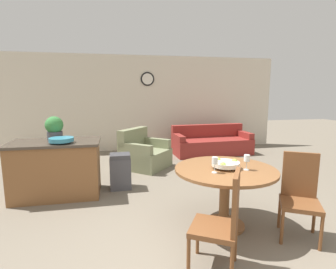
{
  "coord_description": "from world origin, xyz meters",
  "views": [
    {
      "loc": [
        -0.83,
        -2.03,
        1.68
      ],
      "look_at": [
        0.06,
        2.31,
        0.96
      ],
      "focal_mm": 28.0,
      "sensor_mm": 36.0,
      "label": 1
    }
  ],
  "objects_px": {
    "dining_chair_near_right": "(300,193)",
    "kitchen_island": "(57,169)",
    "couch": "(211,144)",
    "dining_chair_near_left": "(223,219)",
    "armchair": "(144,155)",
    "dining_table": "(225,182)",
    "fruit_bowl": "(226,164)",
    "trash_bin": "(120,171)",
    "wine_glass_right": "(247,159)",
    "potted_plant": "(54,128)",
    "wine_glass_left": "(215,161)",
    "teal_bowl": "(61,140)"
  },
  "relations": [
    {
      "from": "dining_chair_near_right",
      "to": "kitchen_island",
      "type": "bearing_deg",
      "value": -0.91
    },
    {
      "from": "couch",
      "to": "dining_chair_near_right",
      "type": "bearing_deg",
      "value": -99.61
    },
    {
      "from": "dining_chair_near_left",
      "to": "armchair",
      "type": "bearing_deg",
      "value": 35.63
    },
    {
      "from": "dining_table",
      "to": "fruit_bowl",
      "type": "relative_size",
      "value": 3.67
    },
    {
      "from": "armchair",
      "to": "trash_bin",
      "type": "bearing_deg",
      "value": -163.89
    },
    {
      "from": "fruit_bowl",
      "to": "wine_glass_right",
      "type": "height_order",
      "value": "wine_glass_right"
    },
    {
      "from": "potted_plant",
      "to": "trash_bin",
      "type": "distance_m",
      "value": 1.31
    },
    {
      "from": "wine_glass_left",
      "to": "fruit_bowl",
      "type": "bearing_deg",
      "value": 35.91
    },
    {
      "from": "wine_glass_right",
      "to": "teal_bowl",
      "type": "xyz_separation_m",
      "value": [
        -2.34,
        1.43,
        0.06
      ]
    },
    {
      "from": "kitchen_island",
      "to": "couch",
      "type": "height_order",
      "value": "kitchen_island"
    },
    {
      "from": "fruit_bowl",
      "to": "dining_chair_near_left",
      "type": "bearing_deg",
      "value": -114.72
    },
    {
      "from": "dining_chair_near_left",
      "to": "kitchen_island",
      "type": "xyz_separation_m",
      "value": [
        -1.89,
        2.26,
        -0.07
      ]
    },
    {
      "from": "dining_table",
      "to": "trash_bin",
      "type": "bearing_deg",
      "value": 127.49
    },
    {
      "from": "dining_table",
      "to": "dining_chair_near_right",
      "type": "bearing_deg",
      "value": -24.8
    },
    {
      "from": "wine_glass_left",
      "to": "teal_bowl",
      "type": "distance_m",
      "value": 2.41
    },
    {
      "from": "fruit_bowl",
      "to": "couch",
      "type": "height_order",
      "value": "fruit_bowl"
    },
    {
      "from": "dining_chair_near_right",
      "to": "wine_glass_right",
      "type": "distance_m",
      "value": 0.72
    },
    {
      "from": "kitchen_island",
      "to": "armchair",
      "type": "height_order",
      "value": "kitchen_island"
    },
    {
      "from": "dining_table",
      "to": "wine_glass_right",
      "type": "distance_m",
      "value": 0.39
    },
    {
      "from": "teal_bowl",
      "to": "trash_bin",
      "type": "distance_m",
      "value": 1.14
    },
    {
      "from": "teal_bowl",
      "to": "potted_plant",
      "type": "height_order",
      "value": "potted_plant"
    },
    {
      "from": "dining_chair_near_left",
      "to": "dining_chair_near_right",
      "type": "relative_size",
      "value": 1.0
    },
    {
      "from": "trash_bin",
      "to": "teal_bowl",
      "type": "bearing_deg",
      "value": -160.9
    },
    {
      "from": "kitchen_island",
      "to": "armchair",
      "type": "xyz_separation_m",
      "value": [
        1.56,
        1.35,
        -0.16
      ]
    },
    {
      "from": "trash_bin",
      "to": "potted_plant",
      "type": "bearing_deg",
      "value": 179.3
    },
    {
      "from": "dining_chair_near_left",
      "to": "trash_bin",
      "type": "bearing_deg",
      "value": 50.56
    },
    {
      "from": "dining_chair_near_right",
      "to": "couch",
      "type": "distance_m",
      "value": 4.18
    },
    {
      "from": "dining_table",
      "to": "armchair",
      "type": "bearing_deg",
      "value": 103.74
    },
    {
      "from": "wine_glass_right",
      "to": "kitchen_island",
      "type": "distance_m",
      "value": 2.97
    },
    {
      "from": "dining_chair_near_left",
      "to": "trash_bin",
      "type": "distance_m",
      "value": 2.56
    },
    {
      "from": "fruit_bowl",
      "to": "wine_glass_left",
      "type": "height_order",
      "value": "wine_glass_left"
    },
    {
      "from": "kitchen_island",
      "to": "couch",
      "type": "relative_size",
      "value": 0.65
    },
    {
      "from": "dining_chair_near_left",
      "to": "potted_plant",
      "type": "bearing_deg",
      "value": 68.93
    },
    {
      "from": "dining_chair_near_right",
      "to": "fruit_bowl",
      "type": "relative_size",
      "value": 2.91
    },
    {
      "from": "dining_table",
      "to": "wine_glass_right",
      "type": "relative_size",
      "value": 6.66
    },
    {
      "from": "fruit_bowl",
      "to": "kitchen_island",
      "type": "bearing_deg",
      "value": 146.72
    },
    {
      "from": "dining_chair_near_right",
      "to": "wine_glass_right",
      "type": "height_order",
      "value": "dining_chair_near_right"
    },
    {
      "from": "dining_chair_near_left",
      "to": "wine_glass_right",
      "type": "distance_m",
      "value": 0.95
    },
    {
      "from": "couch",
      "to": "armchair",
      "type": "distance_m",
      "value": 2.19
    },
    {
      "from": "wine_glass_right",
      "to": "kitchen_island",
      "type": "bearing_deg",
      "value": 147.14
    },
    {
      "from": "trash_bin",
      "to": "dining_table",
      "type": "bearing_deg",
      "value": -52.51
    },
    {
      "from": "dining_chair_near_right",
      "to": "armchair",
      "type": "xyz_separation_m",
      "value": [
        -1.47,
        3.19,
        -0.23
      ]
    },
    {
      "from": "teal_bowl",
      "to": "wine_glass_right",
      "type": "bearing_deg",
      "value": -31.4
    },
    {
      "from": "dining_chair_near_left",
      "to": "armchair",
      "type": "relative_size",
      "value": 0.78
    },
    {
      "from": "dining_chair_near_left",
      "to": "wine_glass_left",
      "type": "relative_size",
      "value": 5.27
    },
    {
      "from": "trash_bin",
      "to": "dining_chair_near_left",
      "type": "bearing_deg",
      "value": -69.79
    },
    {
      "from": "dining_table",
      "to": "wine_glass_left",
      "type": "height_order",
      "value": "wine_glass_left"
    },
    {
      "from": "dining_chair_near_left",
      "to": "armchair",
      "type": "height_order",
      "value": "dining_chair_near_left"
    },
    {
      "from": "wine_glass_left",
      "to": "kitchen_island",
      "type": "relative_size",
      "value": 0.14
    },
    {
      "from": "couch",
      "to": "fruit_bowl",
      "type": "bearing_deg",
      "value": -111.39
    }
  ]
}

